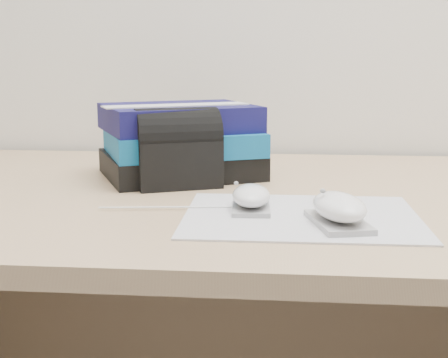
# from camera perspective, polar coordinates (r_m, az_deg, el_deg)

# --- Properties ---
(desk) EXTENTS (1.60, 0.80, 0.73)m
(desk) POSITION_cam_1_polar(r_m,az_deg,el_deg) (1.18, 3.69, -11.61)
(desk) COLOR tan
(desk) RESTS_ON ground
(mousepad) EXTENTS (0.33, 0.26, 0.00)m
(mousepad) POSITION_cam_1_polar(r_m,az_deg,el_deg) (0.89, 7.06, -3.39)
(mousepad) COLOR #A09EA7
(mousepad) RESTS_ON desk
(mouse_rear) EXTENTS (0.06, 0.10, 0.04)m
(mouse_rear) POSITION_cam_1_polar(r_m,az_deg,el_deg) (0.91, 2.49, -1.70)
(mouse_rear) COLOR #97989A
(mouse_rear) RESTS_ON mousepad
(mouse_front) EXTENTS (0.09, 0.13, 0.05)m
(mouse_front) POSITION_cam_1_polar(r_m,az_deg,el_deg) (0.84, 10.46, -2.73)
(mouse_front) COLOR #9F9EA1
(mouse_front) RESTS_ON mousepad
(usb_cable) EXTENTS (0.20, 0.03, 0.00)m
(usb_cable) POSITION_cam_1_polar(r_m,az_deg,el_deg) (0.93, -5.15, -2.59)
(usb_cable) COLOR white
(usb_cable) RESTS_ON mousepad
(book_stack) EXTENTS (0.34, 0.31, 0.14)m
(book_stack) POSITION_cam_1_polar(r_m,az_deg,el_deg) (1.17, -3.99, 3.46)
(book_stack) COLOR black
(book_stack) RESTS_ON desk
(pouch) EXTENTS (0.17, 0.14, 0.14)m
(pouch) POSITION_cam_1_polar(r_m,az_deg,el_deg) (1.09, -4.35, 2.83)
(pouch) COLOR black
(pouch) RESTS_ON desk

